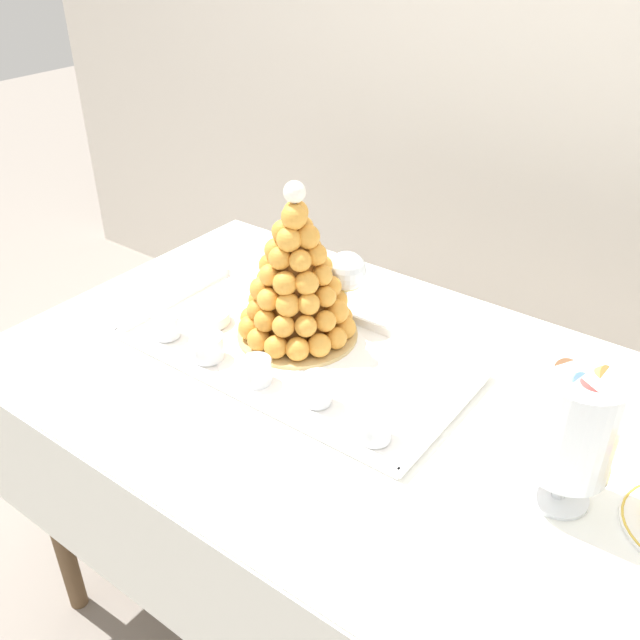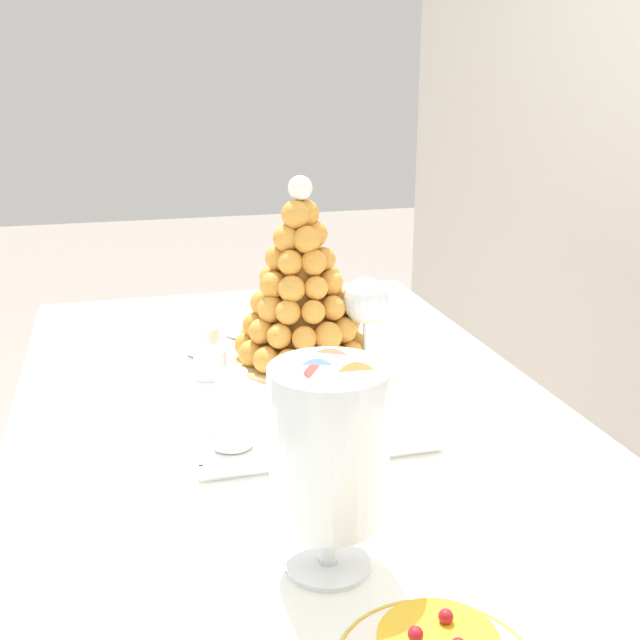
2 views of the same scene
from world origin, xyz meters
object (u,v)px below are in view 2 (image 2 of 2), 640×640
dessert_cup_mid_left (203,340)px  dessert_cup_mid_right (232,390)px  croquembouche (301,293)px  dessert_cup_left (198,321)px  dessert_cup_centre (210,365)px  macaron_goblet (329,445)px  serving_tray (275,373)px  dessert_cup_right (232,428)px  creme_brulee_ramekin (246,326)px  wine_glass (366,304)px

dessert_cup_mid_left → dessert_cup_mid_right: (0.25, 0.02, 0.00)m
dessert_cup_mid_left → croquembouche: bearing=61.9°
dessert_cup_left → dessert_cup_mid_right: size_ratio=0.95×
dessert_cup_centre → macaron_goblet: (0.55, 0.06, 0.11)m
serving_tray → dessert_cup_mid_left: size_ratio=10.86×
dessert_cup_mid_right → macaron_goblet: bearing=5.3°
dessert_cup_centre → dessert_cup_mid_right: (0.13, 0.02, 0.00)m
croquembouche → dessert_cup_mid_right: croquembouche is taller
serving_tray → dessert_cup_left: size_ratio=12.73×
croquembouche → dessert_cup_mid_left: bearing=-118.1°
dessert_cup_mid_right → serving_tray: bearing=142.8°
dessert_cup_right → creme_brulee_ramekin: dessert_cup_right is taller
croquembouche → creme_brulee_ramekin: (-0.18, -0.07, -0.11)m
dessert_cup_left → dessert_cup_mid_left: dessert_cup_mid_left is taller
dessert_cup_mid_left → dessert_cup_centre: size_ratio=1.12×
dessert_cup_mid_left → wine_glass: (0.14, 0.27, 0.09)m
dessert_cup_centre → macaron_goblet: macaron_goblet is taller
croquembouche → creme_brulee_ramekin: bearing=-158.7°
dessert_cup_left → dessert_cup_right: size_ratio=0.94×
dessert_cup_right → croquembouche: bearing=150.3°
dessert_cup_mid_left → dessert_cup_mid_right: dessert_cup_mid_right is taller
dessert_cup_centre → wine_glass: size_ratio=0.34×
creme_brulee_ramekin → wine_glass: wine_glass is taller
serving_tray → dessert_cup_right: bearing=-23.8°
dessert_cup_mid_left → dessert_cup_centre: (0.13, -0.00, -0.00)m
dessert_cup_mid_left → wine_glass: size_ratio=0.37×
dessert_cup_mid_left → dessert_cup_centre: 0.13m
dessert_cup_left → wine_glass: (0.26, 0.27, 0.09)m
macaron_goblet → croquembouche: bearing=169.4°
dessert_cup_right → macaron_goblet: macaron_goblet is taller
dessert_cup_mid_left → creme_brulee_ramekin: size_ratio=0.72×
dessert_cup_mid_left → dessert_cup_right: 0.39m
dessert_cup_left → creme_brulee_ramekin: size_ratio=0.61×
croquembouche → dessert_cup_mid_left: croquembouche is taller
dessert_cup_right → macaron_goblet: 0.32m
croquembouche → dessert_cup_left: size_ratio=6.18×
croquembouche → dessert_cup_left: (-0.21, -0.16, -0.11)m
croquembouche → wine_glass: 0.12m
dessert_cup_right → dessert_cup_mid_right: bearing=171.5°
dessert_cup_left → dessert_cup_right: bearing=-1.0°
dessert_cup_right → serving_tray: bearing=156.2°
macaron_goblet → dessert_cup_mid_right: bearing=-174.7°
dessert_cup_left → wine_glass: 0.38m
serving_tray → dessert_cup_centre: (-0.00, -0.11, 0.02)m
serving_tray → creme_brulee_ramekin: creme_brulee_ramekin is taller
wine_glass → serving_tray: bearing=-92.7°
dessert_cup_left → dessert_cup_centre: dessert_cup_centre is taller
dessert_cup_right → dessert_cup_mid_left: bearing=179.5°
croquembouche → creme_brulee_ramekin: 0.23m
dessert_cup_mid_left → dessert_cup_left: bearing=177.6°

